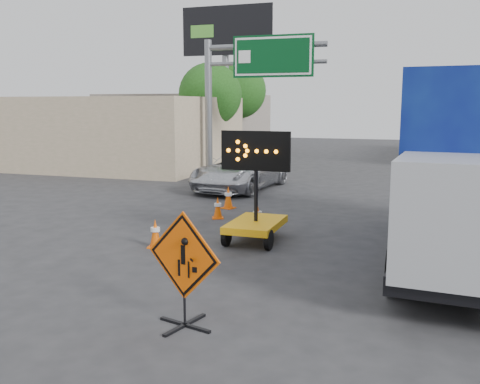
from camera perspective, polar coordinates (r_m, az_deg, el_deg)
The scene contains 16 objects.
ground at distance 9.27m, azimuth -7.57°, elevation -13.69°, with size 100.00×100.00×0.00m, color #2D2D30.
storefront_left_near at distance 32.92m, azimuth -14.28°, elevation 6.25°, with size 14.00×10.00×4.00m, color #C8AD90.
storefront_left_far at distance 45.71m, azimuth -5.77°, elevation 7.52°, with size 12.00×10.00×4.40m, color gray.
highway_gantry at distance 26.93m, azimuth 0.74°, elevation 12.44°, with size 6.18×0.38×6.90m.
billboard at distance 35.84m, azimuth -1.40°, elevation 15.33°, with size 6.10×0.54×9.85m.
tree_left_near at distance 31.91m, azimuth -3.19°, elevation 10.31°, with size 3.71×3.71×6.03m.
tree_left_far at distance 39.77m, azimuth -0.21°, elevation 10.76°, with size 4.10×4.10×6.66m.
construction_sign at distance 8.77m, azimuth -6.00°, elevation -7.95°, with size 1.41×1.01×1.93m.
arrow_board at distance 14.19m, azimuth 1.70°, elevation -2.69°, with size 1.86×2.07×2.94m.
pickup_truck at distance 22.91m, azimuth 0.00°, elevation 2.25°, with size 2.61×5.66×1.57m, color silver.
box_truck at distance 13.40m, azimuth 23.63°, elevation 1.42°, with size 3.40×9.22×4.30m.
cone_a at distance 12.61m, azimuth -4.50°, elevation -5.80°, with size 0.35×0.35×0.66m.
cone_b at distance 13.82m, azimuth -9.01°, elevation -4.36°, with size 0.44×0.44×0.74m.
cone_c at distance 15.49m, azimuth 1.86°, elevation -2.66°, with size 0.48×0.48×0.79m.
cone_d at distance 17.10m, azimuth -2.39°, elevation -1.67°, with size 0.47×0.47×0.70m.
cone_e at distance 18.72m, azimuth -1.26°, elevation -0.56°, with size 0.50×0.50×0.79m.
Camera 1 is at (3.82, -7.64, 3.62)m, focal length 40.00 mm.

